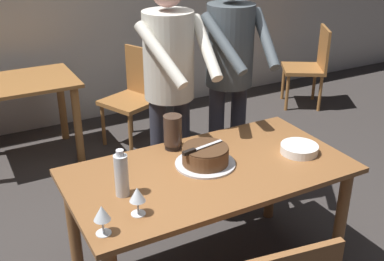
{
  "coord_description": "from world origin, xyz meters",
  "views": [
    {
      "loc": [
        -1.17,
        -1.97,
        2.03
      ],
      "look_at": [
        -0.0,
        0.2,
        0.9
      ],
      "focal_mm": 44.36,
      "sensor_mm": 36.0,
      "label": 1
    }
  ],
  "objects_px": {
    "cake_on_platter": "(205,157)",
    "background_chair_0": "(310,64)",
    "person_cutting_cake": "(170,79)",
    "background_chair_2": "(135,93)",
    "main_dining_table": "(210,186)",
    "hurricane_lamp": "(173,132)",
    "background_table": "(18,99)",
    "plate_stack": "(299,149)",
    "cake_knife": "(195,150)",
    "water_bottle": "(121,175)",
    "wine_glass_near": "(102,214)",
    "person_standing_beside": "(230,67)",
    "wine_glass_far": "(137,195)"
  },
  "relations": [
    {
      "from": "cake_on_platter",
      "to": "background_chair_0",
      "type": "height_order",
      "value": "background_chair_0"
    },
    {
      "from": "person_cutting_cake",
      "to": "background_chair_2",
      "type": "height_order",
      "value": "person_cutting_cake"
    },
    {
      "from": "main_dining_table",
      "to": "background_chair_0",
      "type": "bearing_deg",
      "value": 38.42
    },
    {
      "from": "hurricane_lamp",
      "to": "background_table",
      "type": "height_order",
      "value": "hurricane_lamp"
    },
    {
      "from": "plate_stack",
      "to": "hurricane_lamp",
      "type": "relative_size",
      "value": 1.05
    },
    {
      "from": "cake_knife",
      "to": "water_bottle",
      "type": "height_order",
      "value": "water_bottle"
    },
    {
      "from": "wine_glass_near",
      "to": "background_chair_0",
      "type": "xyz_separation_m",
      "value": [
        3.14,
        2.22,
        -0.36
      ]
    },
    {
      "from": "main_dining_table",
      "to": "wine_glass_near",
      "type": "relative_size",
      "value": 10.87
    },
    {
      "from": "person_standing_beside",
      "to": "background_chair_0",
      "type": "height_order",
      "value": "person_standing_beside"
    },
    {
      "from": "cake_on_platter",
      "to": "plate_stack",
      "type": "height_order",
      "value": "cake_on_platter"
    },
    {
      "from": "background_chair_0",
      "to": "cake_knife",
      "type": "bearing_deg",
      "value": -142.98
    },
    {
      "from": "cake_on_platter",
      "to": "wine_glass_near",
      "type": "relative_size",
      "value": 2.36
    },
    {
      "from": "background_table",
      "to": "background_chair_2",
      "type": "bearing_deg",
      "value": -6.19
    },
    {
      "from": "water_bottle",
      "to": "background_table",
      "type": "height_order",
      "value": "water_bottle"
    },
    {
      "from": "main_dining_table",
      "to": "background_chair_0",
      "type": "relative_size",
      "value": 1.74
    },
    {
      "from": "main_dining_table",
      "to": "background_table",
      "type": "distance_m",
      "value": 2.2
    },
    {
      "from": "person_cutting_cake",
      "to": "background_chair_0",
      "type": "distance_m",
      "value": 2.78
    },
    {
      "from": "person_standing_beside",
      "to": "wine_glass_far",
      "type": "bearing_deg",
      "value": -140.25
    },
    {
      "from": "plate_stack",
      "to": "wine_glass_near",
      "type": "relative_size",
      "value": 1.53
    },
    {
      "from": "hurricane_lamp",
      "to": "background_chair_2",
      "type": "distance_m",
      "value": 1.75
    },
    {
      "from": "plate_stack",
      "to": "background_table",
      "type": "bearing_deg",
      "value": 119.83
    },
    {
      "from": "person_standing_beside",
      "to": "background_chair_2",
      "type": "relative_size",
      "value": 1.91
    },
    {
      "from": "wine_glass_far",
      "to": "person_standing_beside",
      "type": "distance_m",
      "value": 1.38
    },
    {
      "from": "main_dining_table",
      "to": "background_table",
      "type": "relative_size",
      "value": 1.56
    },
    {
      "from": "main_dining_table",
      "to": "cake_on_platter",
      "type": "relative_size",
      "value": 4.6
    },
    {
      "from": "cake_on_platter",
      "to": "background_chair_2",
      "type": "relative_size",
      "value": 0.38
    },
    {
      "from": "wine_glass_near",
      "to": "background_chair_0",
      "type": "distance_m",
      "value": 3.86
    },
    {
      "from": "cake_on_platter",
      "to": "person_cutting_cake",
      "type": "distance_m",
      "value": 0.64
    },
    {
      "from": "wine_glass_far",
      "to": "hurricane_lamp",
      "type": "distance_m",
      "value": 0.7
    },
    {
      "from": "plate_stack",
      "to": "background_table",
      "type": "height_order",
      "value": "plate_stack"
    },
    {
      "from": "hurricane_lamp",
      "to": "person_cutting_cake",
      "type": "xyz_separation_m",
      "value": [
        0.13,
        0.3,
        0.22
      ]
    },
    {
      "from": "water_bottle",
      "to": "background_chair_0",
      "type": "relative_size",
      "value": 0.28
    },
    {
      "from": "person_standing_beside",
      "to": "water_bottle",
      "type": "bearing_deg",
      "value": -147.23
    },
    {
      "from": "person_cutting_cake",
      "to": "background_table",
      "type": "bearing_deg",
      "value": 117.14
    },
    {
      "from": "main_dining_table",
      "to": "water_bottle",
      "type": "bearing_deg",
      "value": -177.41
    },
    {
      "from": "person_standing_beside",
      "to": "background_chair_2",
      "type": "height_order",
      "value": "person_standing_beside"
    },
    {
      "from": "cake_on_platter",
      "to": "background_table",
      "type": "xyz_separation_m",
      "value": [
        -0.69,
        2.04,
        -0.22
      ]
    },
    {
      "from": "background_table",
      "to": "background_chair_0",
      "type": "bearing_deg",
      "value": -2.86
    },
    {
      "from": "wine_glass_far",
      "to": "water_bottle",
      "type": "bearing_deg",
      "value": 91.15
    },
    {
      "from": "cake_knife",
      "to": "person_cutting_cake",
      "type": "distance_m",
      "value": 0.63
    },
    {
      "from": "water_bottle",
      "to": "person_cutting_cake",
      "type": "height_order",
      "value": "person_cutting_cake"
    },
    {
      "from": "cake_knife",
      "to": "background_chair_2",
      "type": "bearing_deg",
      "value": 77.93
    },
    {
      "from": "wine_glass_far",
      "to": "background_chair_2",
      "type": "bearing_deg",
      "value": 68.73
    },
    {
      "from": "person_standing_beside",
      "to": "background_chair_0",
      "type": "bearing_deg",
      "value": 33.91
    },
    {
      "from": "wine_glass_near",
      "to": "hurricane_lamp",
      "type": "distance_m",
      "value": 0.88
    },
    {
      "from": "person_cutting_cake",
      "to": "background_table",
      "type": "height_order",
      "value": "person_cutting_cake"
    },
    {
      "from": "background_chair_2",
      "to": "person_cutting_cake",
      "type": "bearing_deg",
      "value": -101.56
    },
    {
      "from": "background_chair_0",
      "to": "background_chair_2",
      "type": "distance_m",
      "value": 2.1
    },
    {
      "from": "main_dining_table",
      "to": "background_chair_0",
      "type": "xyz_separation_m",
      "value": [
        2.44,
        1.93,
        -0.14
      ]
    },
    {
      "from": "main_dining_table",
      "to": "cake_knife",
      "type": "distance_m",
      "value": 0.25
    }
  ]
}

